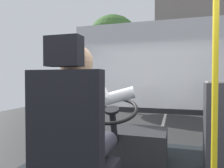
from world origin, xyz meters
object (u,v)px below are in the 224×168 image
Objects in this scene: driver_seat at (72,154)px; handrail_pole at (215,72)px; bus_driver at (81,120)px; steering_console at (121,143)px; fare_box at (218,127)px.

driver_seat is 1.17m from handrail_pole.
handrail_pole is at bearing 27.98° from driver_seat.
bus_driver is 1.27m from steering_console.
driver_seat is at bearing -152.02° from handrail_pole.
handrail_pole is at bearing -102.20° from fare_box.
handrail_pole is at bearing -40.85° from steering_console.
fare_box is at bearing 49.90° from driver_seat.
driver_seat is 1.70m from fare_box.
fare_box is at bearing 77.80° from handrail_pole.
steering_console is 0.51× the size of handrail_pole.
driver_seat is at bearing -90.00° from steering_console.
handrail_pole reaches higher than steering_console.
driver_seat is 0.23m from bus_driver.
handrail_pole is (0.92, 0.37, 0.34)m from bus_driver.
steering_console is at bearing 90.00° from driver_seat.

